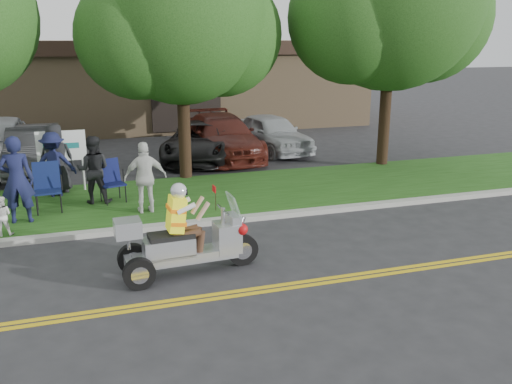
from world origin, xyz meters
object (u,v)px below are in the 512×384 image
object	(u,v)px
spectator_adult_right	(145,177)
parked_car_left	(34,150)
lawn_chair_a	(47,184)
spectator_adult_mid	(93,170)
lawn_chair_b	(110,178)
spectator_adult_left	(17,180)
parked_car_right	(221,136)
parked_car_mid	(200,142)
trike_scooter	(183,243)
parked_car_far_right	(271,133)

from	to	relation	value
spectator_adult_right	parked_car_left	distance (m)	6.20
lawn_chair_a	spectator_adult_mid	bearing A→B (deg)	12.16
lawn_chair_b	spectator_adult_left	bearing A→B (deg)	-167.91
lawn_chair_b	parked_car_right	xyz separation A→B (m)	(4.08, 4.76, 0.04)
lawn_chair_a	parked_car_right	world-z (taller)	parked_car_right
parked_car_mid	parked_car_right	world-z (taller)	parked_car_right
trike_scooter	parked_car_right	size ratio (longest dim) A/B	0.51
parked_car_right	parked_car_far_right	distance (m)	2.01
lawn_chair_a	parked_car_mid	bearing A→B (deg)	42.09
trike_scooter	lawn_chair_a	size ratio (longest dim) A/B	2.24
lawn_chair_a	lawn_chair_b	distance (m)	1.52
parked_car_right	spectator_adult_right	bearing A→B (deg)	-120.71
parked_car_left	parked_car_far_right	xyz separation A→B (m)	(8.15, 0.78, -0.02)
lawn_chair_b	parked_car_left	size ratio (longest dim) A/B	0.24
spectator_adult_right	parked_car_mid	bearing A→B (deg)	-114.62
lawn_chair_a	parked_car_right	bearing A→B (deg)	39.15
parked_car_left	parked_car_far_right	world-z (taller)	parked_car_left
spectator_adult_right	parked_car_far_right	distance (m)	8.24
parked_car_left	lawn_chair_b	bearing A→B (deg)	-64.59
lawn_chair_a	lawn_chair_b	xyz separation A→B (m)	(1.48, 0.34, -0.05)
parked_car_right	spectator_adult_mid	bearing A→B (deg)	-134.55
trike_scooter	spectator_adult_right	xyz separation A→B (m)	(-0.23, 3.52, 0.36)
spectator_adult_mid	parked_car_far_right	world-z (taller)	spectator_adult_mid
trike_scooter	parked_car_mid	size ratio (longest dim) A/B	0.55
parked_car_right	lawn_chair_a	bearing A→B (deg)	-139.01
lawn_chair_b	parked_car_far_right	xyz separation A→B (m)	(6.06, 5.08, 0.00)
parked_car_mid	spectator_adult_right	bearing A→B (deg)	-93.97
spectator_adult_mid	parked_car_left	xyz separation A→B (m)	(-1.70, 4.33, -0.23)
lawn_chair_a	spectator_adult_left	xyz separation A→B (m)	(-0.56, -0.76, 0.33)
spectator_adult_left	parked_car_left	size ratio (longest dim) A/B	0.45
parked_car_mid	spectator_adult_left	bearing A→B (deg)	-113.70
lawn_chair_a	parked_car_far_right	distance (m)	9.28
lawn_chair_b	parked_car_right	size ratio (longest dim) A/B	0.21
lawn_chair_a	parked_car_right	distance (m)	7.54
parked_car_left	parked_car_right	world-z (taller)	parked_car_right
spectator_adult_left	parked_car_right	size ratio (longest dim) A/B	0.38
parked_car_mid	parked_car_right	distance (m)	0.88
spectator_adult_left	parked_car_far_right	bearing A→B (deg)	-139.14
parked_car_left	parked_car_mid	bearing A→B (deg)	1.34
lawn_chair_b	spectator_adult_mid	distance (m)	0.47
lawn_chair_b	parked_car_left	distance (m)	4.78
lawn_chair_b	trike_scooter	bearing A→B (deg)	-94.51
lawn_chair_a	parked_car_far_right	world-z (taller)	parked_car_far_right
lawn_chair_a	spectator_adult_left	bearing A→B (deg)	-129.73
spectator_adult_left	spectator_adult_right	size ratio (longest dim) A/B	1.16
lawn_chair_a	parked_car_far_right	size ratio (longest dim) A/B	0.28
trike_scooter	lawn_chair_a	distance (m)	5.04
spectator_adult_right	parked_car_mid	world-z (taller)	spectator_adult_right
trike_scooter	parked_car_far_right	size ratio (longest dim) A/B	0.63
spectator_adult_left	parked_car_left	xyz separation A→B (m)	(-0.06, 5.39, -0.36)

